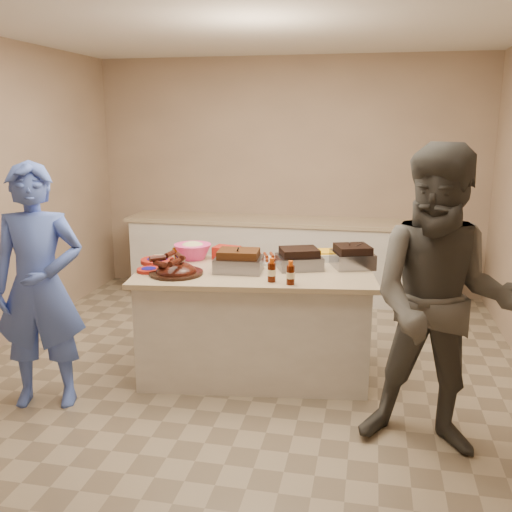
% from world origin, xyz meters
% --- Properties ---
extents(room, '(4.50, 5.00, 2.70)m').
position_xyz_m(room, '(0.00, 0.00, 0.00)').
color(room, tan).
rests_on(room, ground).
extents(back_counter, '(3.60, 0.64, 0.90)m').
position_xyz_m(back_counter, '(0.00, 2.20, 0.45)').
color(back_counter, silver).
rests_on(back_counter, ground).
extents(island, '(1.92, 1.18, 0.86)m').
position_xyz_m(island, '(0.10, 0.09, 0.00)').
color(island, silver).
rests_on(island, ground).
extents(rib_platter, '(0.51, 0.51, 0.16)m').
position_xyz_m(rib_platter, '(-0.46, -0.15, 0.86)').
color(rib_platter, '#42140B').
rests_on(rib_platter, island).
extents(pulled_pork_tray, '(0.38, 0.30, 0.11)m').
position_xyz_m(pulled_pork_tray, '(-0.01, 0.03, 0.86)').
color(pulled_pork_tray, '#47230F').
rests_on(pulled_pork_tray, island).
extents(brisket_tray, '(0.41, 0.38, 0.10)m').
position_xyz_m(brisket_tray, '(0.43, 0.21, 0.86)').
color(brisket_tray, black).
rests_on(brisket_tray, island).
extents(roasting_pan, '(0.38, 0.38, 0.12)m').
position_xyz_m(roasting_pan, '(0.84, 0.34, 0.86)').
color(roasting_pan, gray).
rests_on(roasting_pan, island).
extents(coleslaw_bowl, '(0.35, 0.35, 0.21)m').
position_xyz_m(coleslaw_bowl, '(-0.48, 0.34, 0.86)').
color(coleslaw_bowl, '#EC3886').
rests_on(coleslaw_bowl, island).
extents(sausage_plate, '(0.40, 0.40, 0.05)m').
position_xyz_m(sausage_plate, '(0.08, 0.38, 0.86)').
color(sausage_plate, silver).
rests_on(sausage_plate, island).
extents(mac_cheese_dish, '(0.35, 0.29, 0.08)m').
position_xyz_m(mac_cheese_dish, '(0.61, 0.54, 0.86)').
color(mac_cheese_dish, yellow).
rests_on(mac_cheese_dish, island).
extents(bbq_bottle_a, '(0.07, 0.07, 0.17)m').
position_xyz_m(bbq_bottle_a, '(0.43, -0.25, 0.86)').
color(bbq_bottle_a, '#380E02').
rests_on(bbq_bottle_a, island).
extents(bbq_bottle_b, '(0.07, 0.07, 0.17)m').
position_xyz_m(bbq_bottle_b, '(0.29, -0.21, 0.86)').
color(bbq_bottle_b, '#380E02').
rests_on(bbq_bottle_b, island).
extents(mustard_bottle, '(0.05, 0.05, 0.12)m').
position_xyz_m(mustard_bottle, '(-0.09, 0.22, 0.86)').
color(mustard_bottle, gold).
rests_on(mustard_bottle, island).
extents(sauce_bowl, '(0.16, 0.07, 0.15)m').
position_xyz_m(sauce_bowl, '(0.08, 0.24, 0.86)').
color(sauce_bowl, silver).
rests_on(sauce_bowl, island).
extents(plate_stack_large, '(0.31, 0.31, 0.03)m').
position_xyz_m(plate_stack_large, '(-0.72, 0.15, 0.86)').
color(plate_stack_large, maroon).
rests_on(plate_stack_large, island).
extents(plate_stack_small, '(0.21, 0.21, 0.03)m').
position_xyz_m(plate_stack_small, '(-0.69, -0.13, 0.86)').
color(plate_stack_small, maroon).
rests_on(plate_stack_small, island).
extents(plastic_cup, '(0.10, 0.10, 0.09)m').
position_xyz_m(plastic_cup, '(-0.62, 0.35, 0.86)').
color(plastic_cup, '#9C4E0A').
rests_on(plastic_cup, island).
extents(basket_stack, '(0.23, 0.19, 0.10)m').
position_xyz_m(basket_stack, '(-0.21, 0.41, 0.86)').
color(basket_stack, maroon).
rests_on(basket_stack, island).
extents(guest_blue, '(1.06, 1.84, 0.42)m').
position_xyz_m(guest_blue, '(-1.27, -0.69, 0.00)').
color(guest_blue, '#4A68D2').
rests_on(guest_blue, ground).
extents(guest_gray, '(1.15, 1.98, 0.71)m').
position_xyz_m(guest_gray, '(1.40, -0.75, 0.00)').
color(guest_gray, '#52504B').
rests_on(guest_gray, ground).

